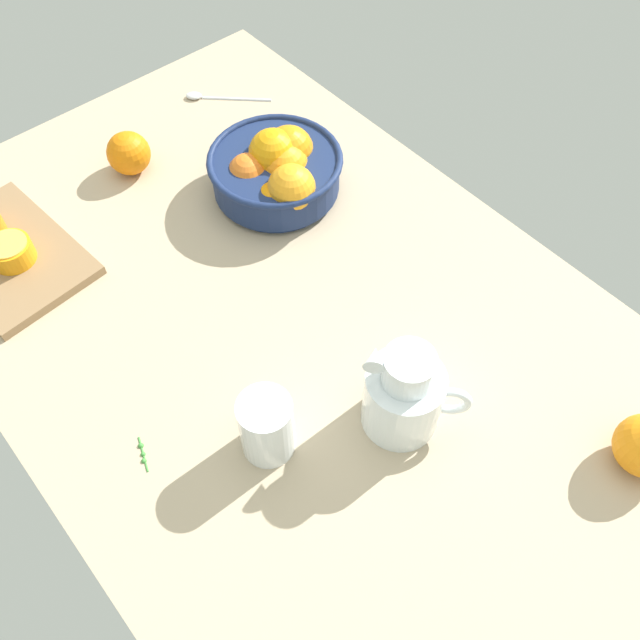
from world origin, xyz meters
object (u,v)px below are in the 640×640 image
object	(u,v)px
cutting_board	(8,255)
fruit_bowl	(277,171)
juice_glass	(267,429)
loose_orange_0	(127,154)
orange_half_0	(11,251)
spoon	(215,97)
juice_pitcher	(403,398)

from	to	relation	value
cutting_board	fruit_bowl	bearing A→B (deg)	68.55
juice_glass	loose_orange_0	size ratio (longest dim) A/B	1.40
orange_half_0	loose_orange_0	bearing A→B (deg)	105.40
orange_half_0	spoon	bearing A→B (deg)	105.88
cutting_board	spoon	size ratio (longest dim) A/B	2.11
juice_pitcher	juice_glass	size ratio (longest dim) A/B	1.50
fruit_bowl	orange_half_0	xyz separation A→B (cm)	(-14.90, -43.28, -1.67)
fruit_bowl	spoon	world-z (taller)	fruit_bowl
fruit_bowl	juice_glass	world-z (taller)	fruit_bowl
fruit_bowl	spoon	bearing A→B (deg)	166.34
juice_pitcher	cutting_board	xyz separation A→B (cm)	(-63.60, -28.52, -4.95)
fruit_bowl	juice_glass	size ratio (longest dim) A/B	2.14
juice_glass	cutting_board	distance (cm)	56.12
juice_pitcher	orange_half_0	xyz separation A→B (cm)	(-61.34, -28.13, -2.22)
juice_glass	orange_half_0	bearing A→B (deg)	-167.64
juice_glass	fruit_bowl	bearing A→B (deg)	139.75
juice_pitcher	orange_half_0	world-z (taller)	juice_pitcher
fruit_bowl	orange_half_0	bearing A→B (deg)	-109.00
juice_pitcher	spoon	bearing A→B (deg)	163.61
juice_pitcher	orange_half_0	distance (cm)	67.52
juice_pitcher	spoon	xyz separation A→B (cm)	(-75.68, 22.26, -5.37)
juice_pitcher	juice_glass	bearing A→B (deg)	-118.12
fruit_bowl	orange_half_0	distance (cm)	45.80
fruit_bowl	spoon	size ratio (longest dim) A/B	1.76
orange_half_0	spoon	xyz separation A→B (cm)	(-14.33, 50.39, -3.15)
orange_half_0	juice_glass	bearing A→B (deg)	12.36
cutting_board	spoon	xyz separation A→B (cm)	(-12.08, 50.78, -0.41)
spoon	juice_pitcher	bearing A→B (deg)	-16.39
juice_glass	spoon	xyz separation A→B (cm)	(-66.78, 38.90, -4.34)
juice_pitcher	spoon	world-z (taller)	juice_pitcher
orange_half_0	cutting_board	bearing A→B (deg)	-170.18
juice_glass	spoon	distance (cm)	77.41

